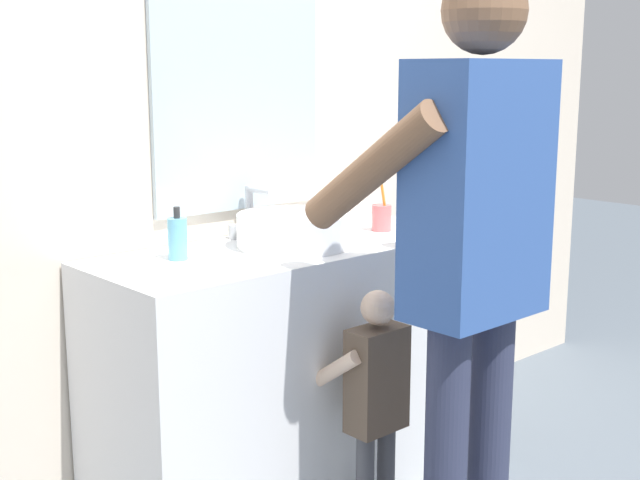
% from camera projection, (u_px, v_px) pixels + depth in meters
% --- Properties ---
extents(back_wall, '(4.40, 0.10, 2.70)m').
position_uv_depth(back_wall, '(230.00, 104.00, 2.97)').
color(back_wall, beige).
rests_on(back_wall, ground).
extents(vanity_cabinet, '(1.36, 0.54, 0.89)m').
position_uv_depth(vanity_cabinet, '(291.00, 373.00, 2.92)').
color(vanity_cabinet, white).
rests_on(vanity_cabinet, ground).
extents(sink_basin, '(0.38, 0.38, 0.11)m').
position_uv_depth(sink_basin, '(294.00, 230.00, 2.81)').
color(sink_basin, white).
rests_on(sink_basin, vanity_cabinet).
extents(faucet, '(0.18, 0.14, 0.18)m').
position_uv_depth(faucet, '(252.00, 214.00, 2.97)').
color(faucet, '#B7BABF').
rests_on(faucet, vanity_cabinet).
extents(toothbrush_cup, '(0.07, 0.07, 0.21)m').
position_uv_depth(toothbrush_cup, '(382.00, 217.00, 3.08)').
color(toothbrush_cup, '#D86666').
rests_on(toothbrush_cup, vanity_cabinet).
extents(soap_bottle, '(0.06, 0.06, 0.17)m').
position_uv_depth(soap_bottle, '(178.00, 238.00, 2.61)').
color(soap_bottle, '#66B2D1').
rests_on(soap_bottle, vanity_cabinet).
extents(child_toddler, '(0.25, 0.25, 0.82)m').
position_uv_depth(child_toddler, '(375.00, 394.00, 2.62)').
color(child_toddler, '#47474C').
rests_on(child_toddler, ground).
extents(adult_parent, '(0.54, 0.56, 1.73)m').
position_uv_depth(adult_parent, '(471.00, 229.00, 2.33)').
color(adult_parent, '#2D334C').
rests_on(adult_parent, ground).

